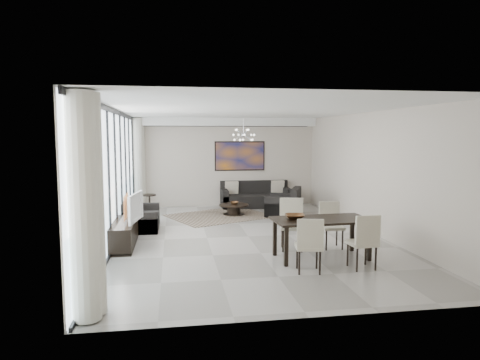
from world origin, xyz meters
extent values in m
cube|color=#A8A39B|center=(0.00, 0.00, 0.01)|extent=(6.00, 9.00, 0.02)
cube|color=white|center=(0.00, 0.00, 2.89)|extent=(6.00, 9.00, 0.02)
cube|color=#C0B2A4|center=(0.00, 4.49, 1.45)|extent=(6.00, 0.02, 2.90)
cube|color=#C0B2A4|center=(0.00, -4.49, 1.45)|extent=(6.00, 0.02, 2.90)
cube|color=#C0B2A4|center=(2.99, 0.00, 1.45)|extent=(0.02, 9.00, 2.90)
cube|color=silver|center=(-2.98, 0.00, 1.45)|extent=(0.01, 8.95, 2.85)
cube|color=black|center=(-2.94, 0.00, 2.85)|extent=(0.04, 8.95, 0.10)
cube|color=black|center=(-2.94, 0.00, 0.03)|extent=(0.04, 8.95, 0.06)
cube|color=black|center=(-2.94, -4.00, 1.45)|extent=(0.04, 0.05, 2.88)
cube|color=black|center=(-2.94, -3.00, 1.45)|extent=(0.04, 0.05, 2.88)
cube|color=black|center=(-2.94, -2.00, 1.45)|extent=(0.04, 0.05, 2.88)
cube|color=black|center=(-2.94, -1.00, 1.45)|extent=(0.04, 0.05, 2.88)
cube|color=black|center=(-2.94, 0.00, 1.45)|extent=(0.04, 0.05, 2.88)
cube|color=black|center=(-2.94, 1.00, 1.45)|extent=(0.04, 0.05, 2.88)
cube|color=black|center=(-2.94, 2.00, 1.45)|extent=(0.04, 0.05, 2.88)
cube|color=black|center=(-2.94, 3.00, 1.45)|extent=(0.04, 0.05, 2.88)
cube|color=black|center=(-2.94, 4.00, 1.45)|extent=(0.04, 0.05, 2.88)
cylinder|color=silver|center=(-2.80, -4.15, 1.45)|extent=(0.36, 0.36, 2.85)
cylinder|color=silver|center=(-2.80, 4.15, 1.45)|extent=(0.36, 0.36, 2.85)
cube|color=white|center=(0.00, 4.30, 2.77)|extent=(5.98, 0.40, 0.26)
cube|color=#B86619|center=(0.50, 4.47, 1.65)|extent=(1.68, 0.04, 0.98)
cylinder|color=silver|center=(0.30, 2.50, 2.62)|extent=(0.02, 0.02, 0.55)
sphere|color=silver|center=(0.30, 2.50, 2.35)|extent=(0.12, 0.12, 0.12)
cube|color=black|center=(-0.39, 2.60, 0.01)|extent=(3.35, 3.04, 0.01)
cylinder|color=black|center=(0.05, 2.75, 0.29)|extent=(0.88, 0.88, 0.04)
cylinder|color=black|center=(0.05, 2.75, 0.14)|extent=(0.39, 0.39, 0.27)
cylinder|color=black|center=(0.05, 2.75, 0.01)|extent=(0.62, 0.62, 0.03)
imported|color=brown|center=(0.07, 2.76, 0.35)|extent=(0.29, 0.29, 0.08)
cube|color=black|center=(0.97, 4.02, 0.21)|extent=(2.28, 0.93, 0.41)
cube|color=black|center=(0.97, 4.39, 0.62)|extent=(2.28, 0.19, 0.41)
cube|color=black|center=(-0.07, 4.02, 0.30)|extent=(0.19, 0.93, 0.60)
cube|color=black|center=(2.02, 4.02, 0.30)|extent=(0.19, 0.93, 0.60)
cube|color=black|center=(-2.50, 1.24, 0.19)|extent=(0.83, 1.48, 0.37)
cube|color=black|center=(-2.83, 1.24, 0.56)|extent=(0.17, 1.48, 0.37)
cube|color=black|center=(-2.50, 0.59, 0.27)|extent=(0.83, 0.17, 0.54)
cube|color=black|center=(-2.50, 1.90, 0.27)|extent=(0.83, 0.17, 0.54)
cube|color=black|center=(1.46, 2.40, 0.21)|extent=(1.25, 1.28, 0.41)
cube|color=black|center=(1.80, 2.25, 0.62)|extent=(0.57, 0.97, 0.41)
cube|color=black|center=(1.62, 2.76, 0.30)|extent=(0.93, 0.55, 0.60)
cube|color=black|center=(1.30, 2.03, 0.30)|extent=(0.93, 0.55, 0.60)
cylinder|color=black|center=(-2.43, 3.53, 0.53)|extent=(0.40, 0.40, 0.04)
cylinder|color=black|center=(-2.43, 3.53, 0.26)|extent=(0.06, 0.06, 0.50)
cylinder|color=black|center=(-2.43, 3.53, 0.02)|extent=(0.28, 0.28, 0.03)
cube|color=black|center=(-2.76, -0.45, 0.26)|extent=(0.47, 1.67, 0.52)
imported|color=gray|center=(-2.60, -0.42, 0.82)|extent=(0.31, 1.04, 0.60)
cube|color=black|center=(1.07, -1.94, 0.74)|extent=(1.88, 1.01, 0.04)
cube|color=black|center=(0.28, -2.34, 0.36)|extent=(0.07, 0.07, 0.72)
cube|color=black|center=(0.24, -1.63, 0.36)|extent=(0.07, 0.07, 0.72)
cube|color=black|center=(1.90, -2.25, 0.36)|extent=(0.07, 0.07, 0.72)
cube|color=black|center=(1.86, -1.54, 0.36)|extent=(0.07, 0.07, 0.72)
cube|color=beige|center=(0.57, -2.69, 0.44)|extent=(0.51, 0.51, 0.06)
cube|color=beige|center=(0.54, -2.88, 0.69)|extent=(0.44, 0.13, 0.54)
cylinder|color=black|center=(0.43, -2.49, 0.21)|extent=(0.04, 0.04, 0.41)
cylinder|color=black|center=(0.71, -2.89, 0.21)|extent=(0.04, 0.04, 0.41)
cube|color=beige|center=(1.56, -2.65, 0.45)|extent=(0.48, 0.48, 0.06)
cube|color=beige|center=(1.57, -2.85, 0.71)|extent=(0.45, 0.08, 0.55)
cylinder|color=black|center=(1.37, -2.49, 0.21)|extent=(0.04, 0.04, 0.42)
cylinder|color=black|center=(1.75, -2.82, 0.21)|extent=(0.04, 0.04, 0.42)
cube|color=beige|center=(0.68, -1.28, 0.48)|extent=(0.57, 0.57, 0.06)
cube|color=beige|center=(0.72, -1.08, 0.75)|extent=(0.48, 0.15, 0.58)
cylinder|color=black|center=(0.82, -1.50, 0.22)|extent=(0.04, 0.04, 0.45)
cylinder|color=black|center=(0.53, -1.06, 0.22)|extent=(0.04, 0.04, 0.45)
cube|color=beige|center=(1.54, -1.27, 0.44)|extent=(0.45, 0.45, 0.06)
cube|color=beige|center=(1.55, -1.08, 0.68)|extent=(0.44, 0.06, 0.53)
cylinder|color=black|center=(1.71, -1.44, 0.20)|extent=(0.04, 0.04, 0.41)
cylinder|color=black|center=(1.37, -1.09, 0.20)|extent=(0.04, 0.04, 0.41)
imported|color=brown|center=(0.55, -1.89, 0.81)|extent=(0.43, 0.43, 0.09)
camera|label=1|loc=(-1.70, -9.59, 2.34)|focal=32.00mm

